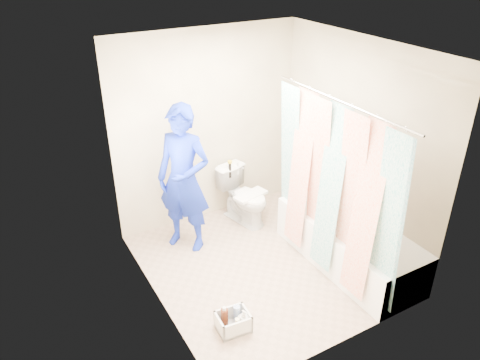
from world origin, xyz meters
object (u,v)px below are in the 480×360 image
bathtub (348,243)px  plumber (184,180)px  toilet (245,196)px  cleaning_caddy (234,322)px

bathtub → plumber: bearing=139.0°
bathtub → plumber: plumber is taller
toilet → cleaning_caddy: bearing=-136.0°
plumber → toilet: bearing=58.1°
toilet → plumber: plumber is taller
bathtub → toilet: 1.45m
plumber → cleaning_caddy: bearing=-46.8°
toilet → bathtub: bearing=-80.5°
cleaning_caddy → bathtub: bearing=13.9°
bathtub → plumber: (-1.41, 1.22, 0.60)m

